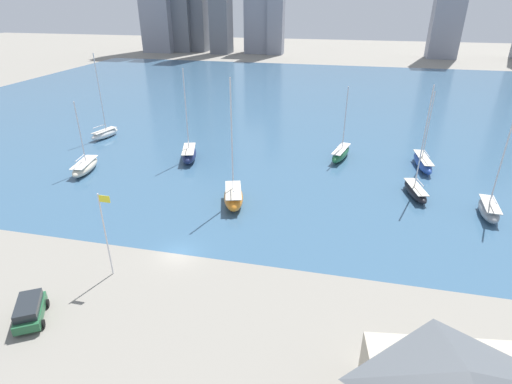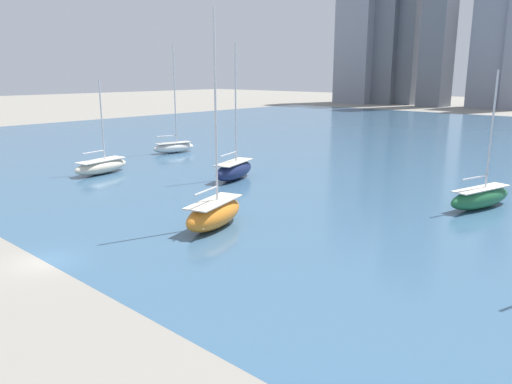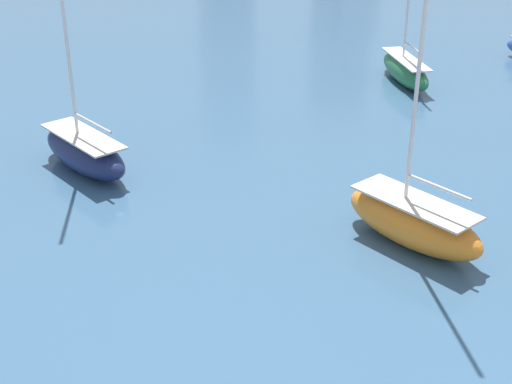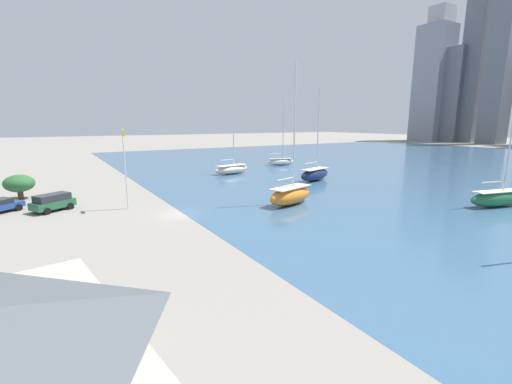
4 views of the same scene
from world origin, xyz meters
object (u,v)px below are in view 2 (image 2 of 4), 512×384
sailboat_white (174,146)px  sailboat_navy (234,170)px  sailboat_green (480,197)px  sailboat_orange (214,213)px  sailboat_cream (101,166)px

sailboat_white → sailboat_navy: size_ratio=1.05×
sailboat_white → sailboat_green: bearing=11.6°
sailboat_orange → sailboat_white: bearing=129.6°
sailboat_navy → sailboat_orange: bearing=-67.1°
sailboat_cream → sailboat_white: sailboat_white is taller
sailboat_white → sailboat_orange: sailboat_orange is taller
sailboat_orange → sailboat_green: bearing=39.5°
sailboat_cream → sailboat_white: 17.54m
sailboat_green → sailboat_navy: (-25.54, -6.33, 0.11)m
sailboat_navy → sailboat_orange: 18.50m
sailboat_green → sailboat_orange: size_ratio=0.73×
sailboat_green → sailboat_cream: bearing=-145.2°
sailboat_navy → sailboat_green: bearing=-3.3°
sailboat_green → sailboat_white: sailboat_white is taller
sailboat_green → sailboat_navy: sailboat_navy is taller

